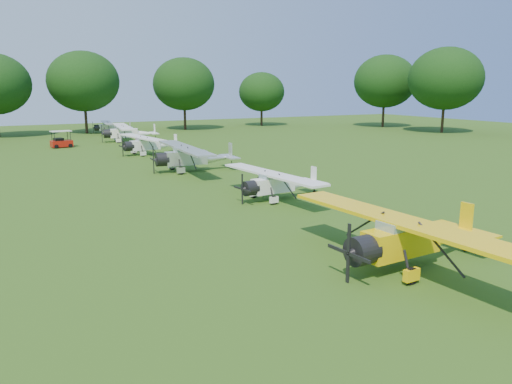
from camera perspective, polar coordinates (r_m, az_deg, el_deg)
ground at (r=31.66m, az=1.57°, el=-1.49°), size 160.00×160.00×0.00m
tree_belt at (r=32.81m, az=7.12°, el=13.04°), size 137.36×130.27×14.52m
aircraft_2 at (r=21.61m, az=17.28°, el=-4.69°), size 7.48×11.92×2.34m
aircraft_3 at (r=33.15m, az=2.62°, el=1.15°), size 6.31×10.03×1.97m
aircraft_4 at (r=44.58m, az=-7.30°, el=4.18°), size 7.61×12.11×2.39m
aircraft_5 at (r=56.51m, az=-12.10°, el=5.48°), size 6.80×10.78×2.12m
aircraft_6 at (r=70.34m, az=-14.42°, el=6.71°), size 7.53×11.97×2.35m
aircraft_7 at (r=83.85m, az=-16.21°, el=7.24°), size 6.18×9.84×1.93m
golf_cart at (r=65.96m, az=-21.39°, el=5.34°), size 2.63×1.87×2.06m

